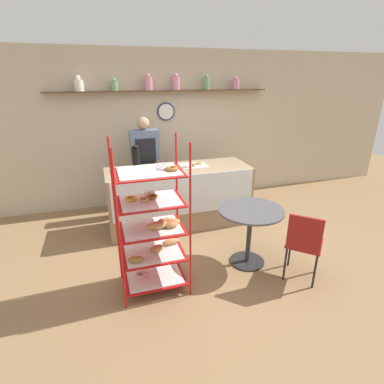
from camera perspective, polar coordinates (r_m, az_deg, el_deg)
name	(u,v)px	position (r m, az deg, el deg)	size (l,w,h in m)	color
ground_plane	(200,257)	(4.07, 1.56, -12.36)	(14.00, 14.00, 0.00)	olive
back_wall	(162,128)	(5.55, -5.65, 11.96)	(10.00, 0.30, 2.70)	beige
display_counter	(179,197)	(4.73, -2.42, -0.88)	(2.20, 0.76, 0.94)	#937A5B
pastry_rack	(153,227)	(3.22, -7.37, -6.56)	(0.72, 0.55, 1.69)	#B71414
person_worker	(146,163)	(5.06, -8.84, 5.44)	(0.46, 0.23, 1.65)	#282833
cafe_table	(250,223)	(3.76, 10.99, -5.73)	(0.80, 0.80, 0.75)	#262628
cafe_chair	(304,241)	(3.62, 20.58, -8.73)	(0.54, 0.54, 0.86)	black
coffee_carafe	(136,158)	(4.53, -10.65, 6.44)	(0.12, 0.12, 0.37)	black
donut_tray_counter	(192,165)	(4.66, 0.07, 5.12)	(0.41, 0.32, 0.05)	white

